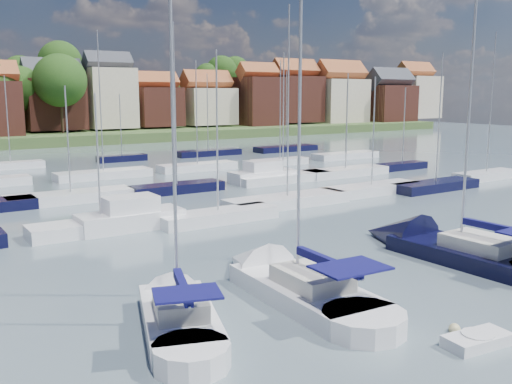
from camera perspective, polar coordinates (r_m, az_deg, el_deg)
ground at (r=59.56m, az=-14.55°, el=0.84°), size 260.00×260.00×0.00m
sailboat_left at (r=23.62m, az=-8.00°, el=-11.72°), size 5.73×10.38×13.74m
sailboat_centre at (r=26.77m, az=2.85°, el=-9.03°), size 3.98×12.61×16.87m
sailboat_navy at (r=34.11m, az=17.92°, el=-5.35°), size 3.98×13.79×18.87m
tender at (r=22.70m, az=21.26°, el=-13.65°), size 2.65×1.45×0.55m
buoy_c at (r=23.33m, az=9.27°, el=-13.00°), size 0.41×0.41×0.41m
buoy_d at (r=23.71m, az=19.21°, el=-13.04°), size 0.45×0.45×0.45m
buoy_e at (r=31.52m, az=5.94°, el=-6.80°), size 0.49×0.49×0.49m
marina_field at (r=55.65m, az=-11.09°, el=0.80°), size 79.62×41.41×15.93m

